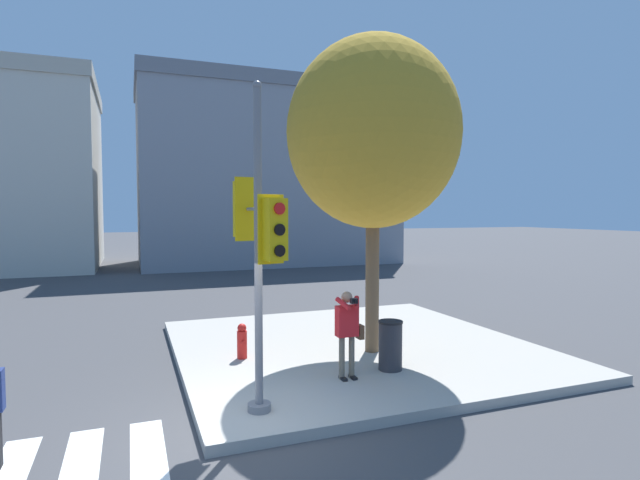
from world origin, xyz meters
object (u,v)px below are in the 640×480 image
object	(u,v)px
person_photographer	(348,327)
street_tree	(373,134)
traffic_signal_pole	(259,239)
fire_hydrant	(242,341)
trash_bin	(390,345)

from	to	relation	value
person_photographer	street_tree	world-z (taller)	street_tree
person_photographer	street_tree	size ratio (longest dim) A/B	0.24
traffic_signal_pole	street_tree	size ratio (longest dim) A/B	0.74
street_tree	fire_hydrant	world-z (taller)	street_tree
traffic_signal_pole	street_tree	distance (m)	4.48
traffic_signal_pole	trash_bin	size ratio (longest dim) A/B	5.23
person_photographer	fire_hydrant	world-z (taller)	person_photographer
person_photographer	fire_hydrant	distance (m)	2.59
person_photographer	street_tree	bearing A→B (deg)	49.67
fire_hydrant	person_photographer	bearing A→B (deg)	-51.33
fire_hydrant	traffic_signal_pole	bearing A→B (deg)	-96.66
traffic_signal_pole	trash_bin	xyz separation A→B (m)	(2.90, 1.07, -2.21)
person_photographer	street_tree	distance (m)	4.30
traffic_signal_pole	person_photographer	distance (m)	2.73
person_photographer	trash_bin	xyz separation A→B (m)	(1.00, 0.17, -0.48)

